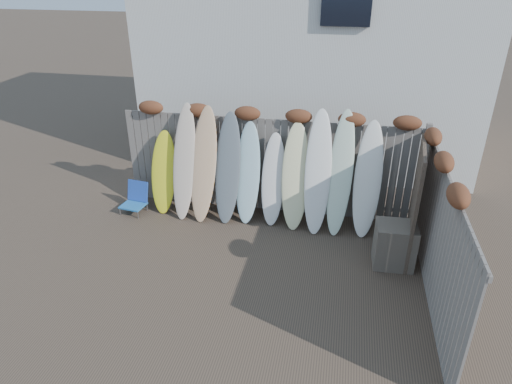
% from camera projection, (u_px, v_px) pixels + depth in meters
% --- Properties ---
extents(ground, '(80.00, 80.00, 0.00)m').
position_uv_depth(ground, '(242.00, 276.00, 7.69)').
color(ground, '#493A2D').
extents(back_fence, '(6.05, 0.28, 2.24)m').
position_uv_depth(back_fence, '(270.00, 158.00, 9.23)').
color(back_fence, slate).
rests_on(back_fence, ground).
extents(right_fence, '(0.28, 4.40, 2.24)m').
position_uv_depth(right_fence, '(438.00, 229.00, 6.87)').
color(right_fence, slate).
rests_on(right_fence, ground).
extents(house, '(8.50, 5.50, 6.33)m').
position_uv_depth(house, '(315.00, 27.00, 11.82)').
color(house, silver).
rests_on(house, ground).
extents(beach_chair, '(0.54, 0.56, 0.63)m').
position_uv_depth(beach_chair, '(136.00, 198.00, 9.59)').
color(beach_chair, '#236CB2').
rests_on(beach_chair, ground).
extents(wooden_crate, '(0.69, 0.58, 0.78)m').
position_uv_depth(wooden_crate, '(394.00, 245.00, 7.84)').
color(wooden_crate, '#716154').
rests_on(wooden_crate, ground).
extents(lattice_panel, '(0.21, 1.38, 2.07)m').
position_uv_depth(lattice_panel, '(415.00, 203.00, 7.85)').
color(lattice_panel, '#302A1D').
rests_on(lattice_panel, ground).
extents(surfboard_0, '(0.53, 0.60, 1.68)m').
position_uv_depth(surfboard_0, '(164.00, 172.00, 9.42)').
color(surfboard_0, yellow).
rests_on(surfboard_0, ground).
extents(surfboard_1, '(0.50, 0.82, 2.27)m').
position_uv_depth(surfboard_1, '(184.00, 162.00, 9.15)').
color(surfboard_1, beige).
rests_on(surfboard_1, ground).
extents(surfboard_2, '(0.60, 0.84, 2.25)m').
position_uv_depth(surfboard_2, '(204.00, 165.00, 9.05)').
color(surfboard_2, tan).
rests_on(surfboard_2, ground).
extents(surfboard_3, '(0.52, 0.77, 2.15)m').
position_uv_depth(surfboard_3, '(228.00, 169.00, 9.02)').
color(surfboard_3, slate).
rests_on(surfboard_3, ground).
extents(surfboard_4, '(0.50, 0.71, 1.97)m').
position_uv_depth(surfboard_4, '(248.00, 173.00, 9.04)').
color(surfboard_4, '#A2CBD6').
rests_on(surfboard_4, ground).
extents(surfboard_5, '(0.47, 0.65, 1.79)m').
position_uv_depth(surfboard_5, '(273.00, 180.00, 8.99)').
color(surfboard_5, white).
rests_on(surfboard_5, ground).
extents(surfboard_6, '(0.58, 0.76, 2.04)m').
position_uv_depth(surfboard_6, '(295.00, 177.00, 8.82)').
color(surfboard_6, '#F5F0B1').
rests_on(surfboard_6, ground).
extents(surfboard_7, '(0.53, 0.83, 2.31)m').
position_uv_depth(surfboard_7, '(318.00, 173.00, 8.65)').
color(surfboard_7, white).
rests_on(surfboard_7, ground).
extents(surfboard_8, '(0.52, 0.85, 2.32)m').
position_uv_depth(surfboard_8, '(340.00, 174.00, 8.60)').
color(surfboard_8, silver).
rests_on(surfboard_8, ground).
extents(surfboard_9, '(0.55, 0.78, 2.15)m').
position_uv_depth(surfboard_9, '(368.00, 180.00, 8.56)').
color(surfboard_9, white).
rests_on(surfboard_9, ground).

